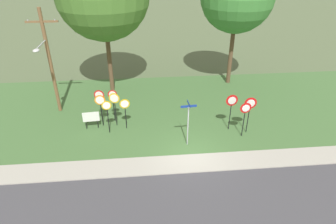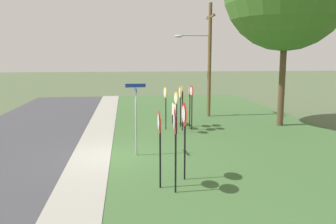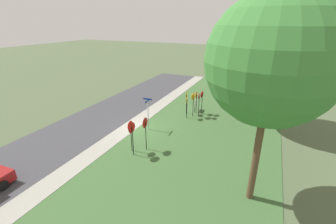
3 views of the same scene
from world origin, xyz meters
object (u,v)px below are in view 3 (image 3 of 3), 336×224
(stop_sign_far_center, at_px, (199,100))
(oak_tree_right, at_px, (272,62))
(stop_sign_far_left, at_px, (196,98))
(oak_tree_left, at_px, (268,37))
(stop_sign_far_right, at_px, (202,98))
(utility_pole, at_px, (228,71))
(street_name_post, at_px, (148,111))
(stop_sign_center_tall, at_px, (186,98))
(notice_board, at_px, (196,103))
(stop_sign_near_left, at_px, (193,99))
(yield_sign_near_left, at_px, (132,131))
(stop_sign_near_right, at_px, (187,103))
(yield_sign_near_right, at_px, (145,126))
(yield_sign_far_left, at_px, (130,129))

(stop_sign_far_center, bearing_deg, oak_tree_right, 25.73)
(stop_sign_far_left, relative_size, oak_tree_left, 0.21)
(stop_sign_far_right, relative_size, utility_pole, 0.33)
(stop_sign_far_center, bearing_deg, street_name_post, -39.92)
(stop_sign_center_tall, relative_size, notice_board, 1.91)
(stop_sign_center_tall, relative_size, street_name_post, 0.80)
(stop_sign_near_left, height_order, street_name_post, street_name_post)
(stop_sign_center_tall, xyz_separation_m, yield_sign_near_left, (9.12, -0.79, 0.24))
(street_name_post, height_order, notice_board, street_name_post)
(stop_sign_far_center, bearing_deg, stop_sign_near_right, -54.92)
(yield_sign_near_right, relative_size, oak_tree_left, 0.23)
(stop_sign_far_left, relative_size, notice_board, 1.90)
(stop_sign_far_left, bearing_deg, street_name_post, -27.16)
(yield_sign_far_left, xyz_separation_m, oak_tree_right, (1.48, 8.65, 5.65))
(stop_sign_far_center, relative_size, notice_board, 1.97)
(stop_sign_far_left, height_order, oak_tree_right, oak_tree_right)
(street_name_post, height_order, oak_tree_right, oak_tree_right)
(yield_sign_near_left, xyz_separation_m, oak_tree_right, (1.04, 8.24, 5.53))
(yield_sign_near_left, relative_size, utility_pole, 0.35)
(oak_tree_left, bearing_deg, yield_sign_far_left, -41.93)
(notice_board, relative_size, oak_tree_right, 0.12)
(notice_board, bearing_deg, street_name_post, -25.97)
(stop_sign_center_tall, distance_m, oak_tree_right, 13.86)
(stop_sign_far_center, bearing_deg, yield_sign_near_right, -18.32)
(yield_sign_near_left, relative_size, yield_sign_near_right, 1.00)
(stop_sign_near_left, bearing_deg, stop_sign_far_center, 114.78)
(stop_sign_near_left, bearing_deg, stop_sign_far_left, -173.69)
(stop_sign_center_tall, bearing_deg, yield_sign_far_left, -15.68)
(stop_sign_far_right, xyz_separation_m, oak_tree_left, (0.31, 5.40, 6.07))
(stop_sign_far_center, bearing_deg, stop_sign_far_right, 171.08)
(yield_sign_near_left, xyz_separation_m, utility_pole, (-13.12, 4.04, 2.15))
(stop_sign_near_right, bearing_deg, oak_tree_left, 94.14)
(street_name_post, distance_m, oak_tree_right, 12.03)
(stop_sign_center_tall, xyz_separation_m, oak_tree_left, (-0.31, 6.87, 6.15))
(stop_sign_far_right, height_order, oak_tree_left, oak_tree_left)
(utility_pole, bearing_deg, stop_sign_center_tall, -39.12)
(stop_sign_far_right, relative_size, yield_sign_near_right, 0.95)
(stop_sign_near_left, xyz_separation_m, stop_sign_center_tall, (-0.43, -0.86, -0.11))
(stop_sign_far_center, height_order, notice_board, stop_sign_far_center)
(yield_sign_near_left, relative_size, oak_tree_left, 0.23)
(yield_sign_near_right, relative_size, utility_pole, 0.35)
(yield_sign_near_right, xyz_separation_m, oak_tree_left, (-8.36, 7.21, 5.89))
(stop_sign_far_center, height_order, oak_tree_left, oak_tree_left)
(yield_sign_far_left, distance_m, oak_tree_right, 10.44)
(stop_sign_near_right, relative_size, street_name_post, 0.75)
(stop_sign_far_left, relative_size, yield_sign_near_left, 0.92)
(yield_sign_near_right, bearing_deg, stop_sign_center_tall, 175.83)
(yield_sign_far_left, bearing_deg, stop_sign_far_left, 166.19)
(stop_sign_near_right, bearing_deg, notice_board, 166.30)
(stop_sign_far_right, xyz_separation_m, stop_sign_center_tall, (0.62, -1.47, -0.08))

